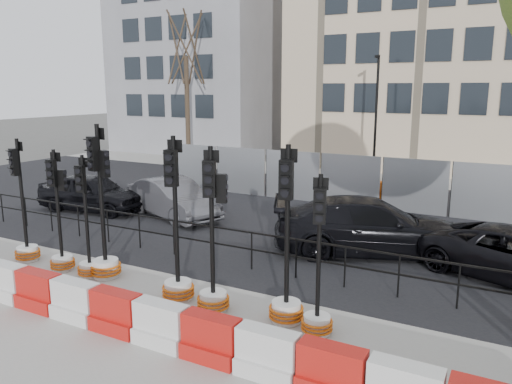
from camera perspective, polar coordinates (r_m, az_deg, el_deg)
The scene contains 22 objects.
ground at distance 12.28m, azimuth -8.23°, elevation -9.66°, with size 120.00×120.00×0.00m, color #51514C.
sidewalk_near at distance 10.24m, azimuth -18.54°, elevation -14.66°, with size 40.00×6.00×0.02m, color gray.
road at distance 18.10m, azimuth 4.99°, elevation -2.48°, with size 40.00×14.00×0.03m, color black.
sidewalk_far at distance 26.45m, azimuth 12.73°, elevation 1.81°, with size 40.00×4.00×0.02m, color gray.
building_grey at distance 37.56m, azimuth -5.85°, elevation 15.61°, with size 11.00×9.06×14.00m.
building_cream at distance 31.83m, azimuth 20.28°, elevation 19.29°, with size 15.00×10.06×18.00m.
kerb_railing at distance 12.98m, azimuth -5.17°, elevation -5.18°, with size 18.00×0.04×1.00m.
heras_fencing at distance 20.59m, azimuth 6.77°, elevation 1.22°, with size 14.33×1.72×2.00m.
lamp_post_far at distance 24.98m, azimuth 13.54°, elevation 8.62°, with size 0.12×0.56×6.00m.
tree_bare_far at distance 30.52m, azimuth -8.04°, elevation 15.80°, with size 2.00×2.00×9.00m.
barrier_row at distance 10.21m, azimuth -17.84°, elevation -12.49°, with size 16.75×0.50×0.80m.
traffic_signal_a at distance 14.39m, azimuth -24.85°, elevation -4.64°, with size 0.64×0.64×3.23m.
traffic_signal_b at distance 13.28m, azimuth -21.40°, elevation -5.41°, with size 0.60×0.60×3.04m.
traffic_signal_c at distance 12.66m, azimuth -18.60°, elevation -6.58°, with size 0.58×0.58×2.96m.
traffic_signal_d at distance 12.41m, azimuth -16.99°, elevation -5.55°, with size 0.72×0.72×3.67m.
traffic_signal_e at distance 10.81m, azimuth -9.00°, elevation -8.59°, with size 0.70×0.70×3.53m.
traffic_signal_f at distance 10.18m, azimuth -4.92°, elevation -9.32°, with size 0.67×0.67×3.38m.
traffic_signal_g at distance 9.75m, azimuth 3.48°, elevation -10.85°, with size 0.68×0.68×3.47m.
traffic_signal_h at distance 9.40m, azimuth 7.03°, elevation -12.45°, with size 0.59×0.59×3.01m.
car_a at distance 19.27m, azimuth -18.22°, elevation -0.07°, with size 4.27×2.10×1.40m, color black.
car_b at distance 17.70m, azimuth -9.47°, elevation -0.71°, with size 4.39×2.84×1.37m, color #48484D.
car_c at distance 14.03m, azimuth 12.95°, elevation -3.81°, with size 5.69×4.10×1.53m, color black.
Camera 1 is at (6.87, -9.15, 4.47)m, focal length 35.00 mm.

